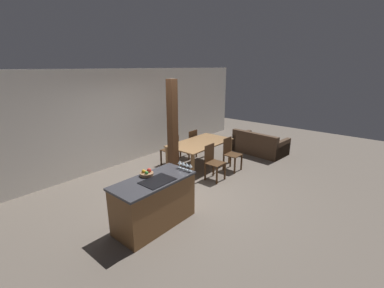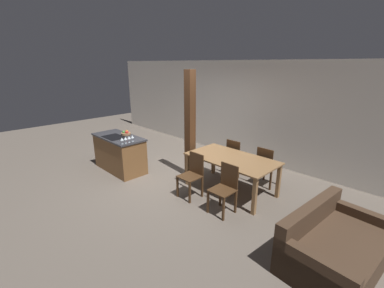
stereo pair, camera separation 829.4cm
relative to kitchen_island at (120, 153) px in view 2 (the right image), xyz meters
The scene contains 15 objects.
ground_plane 1.45m from the kitchen_island, 21.71° to the left, with size 16.00×16.00×0.00m, color #665B51.
wall_back 3.46m from the kitchen_island, 67.41° to the left, with size 11.20×0.08×2.70m.
kitchen_island is the anchor object (origin of this frame).
fruit_bowl 0.53m from the kitchen_island, 81.13° to the left, with size 0.24×0.24×0.12m.
wine_glass_near 0.92m from the kitchen_island, 22.43° to the right, with size 0.07×0.07×0.15m.
wine_glass_middle 0.89m from the kitchen_island, 15.54° to the right, with size 0.07×0.07×0.15m.
wine_glass_far 0.88m from the kitchen_island, ahead, with size 0.07×0.07×0.15m.
wine_glass_end 0.87m from the kitchen_island, ahead, with size 0.07×0.07×0.15m.
dining_table 2.89m from the kitchen_island, 21.90° to the left, with size 1.84×1.01×0.75m.
dining_chair_near_left 2.29m from the kitchen_island, ahead, with size 0.40×0.40×0.90m.
dining_chair_near_right 3.11m from the kitchen_island, ahead, with size 0.40×0.40×0.90m.
dining_chair_far_left 2.90m from the kitchen_island, 38.66° to the left, with size 0.40×0.40×0.90m.
dining_chair_far_right 3.58m from the kitchen_island, 30.35° to the left, with size 0.40×0.40×0.90m.
couch 4.96m from the kitchen_island, ahead, with size 1.09×1.68×0.75m.
timber_post 1.99m from the kitchen_island, 33.41° to the left, with size 0.19×0.19×2.49m.
Camera 2 is at (4.34, -3.52, 2.61)m, focal length 24.00 mm.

